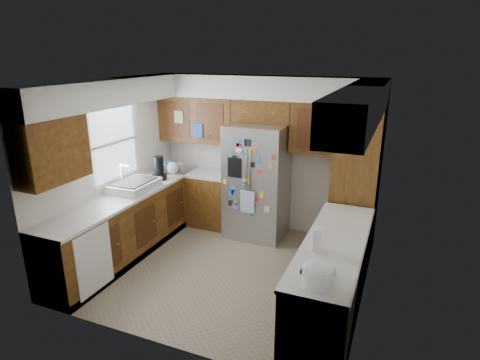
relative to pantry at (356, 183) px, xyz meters
The scene contains 12 objects.
floor 2.17m from the pantry, 142.52° to the right, with size 3.60×3.60×0.00m, color gray.
room_shell 1.94m from the pantry, 153.92° to the right, with size 3.64×3.24×2.52m.
left_counter_run 3.14m from the pantry, 158.56° to the right, with size 1.36×3.20×0.92m.
right_counter_run 1.75m from the pantry, 90.00° to the right, with size 0.63×2.25×0.92m.
pantry is the anchor object (origin of this frame).
fridge 1.51m from the pantry, behind, with size 0.90×0.79×1.80m.
bridge_cabinet 1.77m from the pantry, 169.43° to the left, with size 0.96×0.34×0.35m, color #3B1F0B.
fridge_top_items 2.02m from the pantry, behind, with size 0.95×0.30×0.30m.
sink_assembly 3.18m from the pantry, 160.64° to the right, with size 0.52×0.70×0.37m.
left_counter_clutter 2.96m from the pantry, behind, with size 0.32×0.84×0.38m.
rice_cooker 2.53m from the pantry, 90.01° to the right, with size 0.28×0.27×0.24m.
paper_towel 1.91m from the pantry, 94.38° to the right, with size 0.11×0.11×0.24m, color white.
Camera 1 is at (2.04, -4.42, 2.83)m, focal length 30.00 mm.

